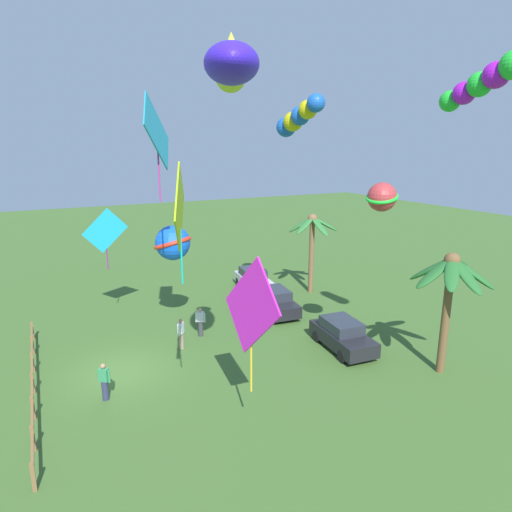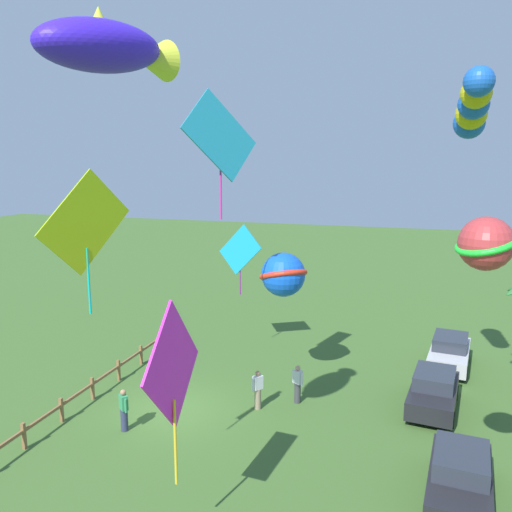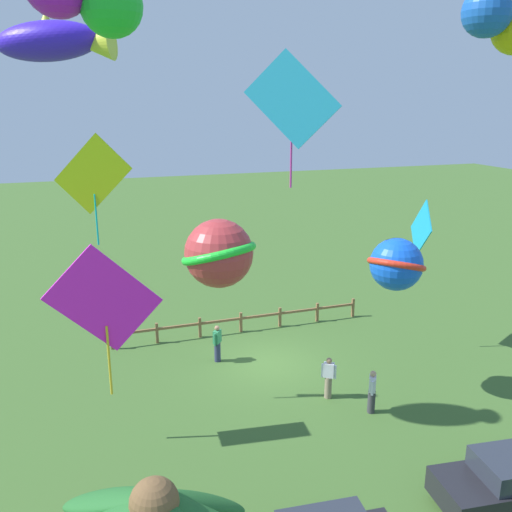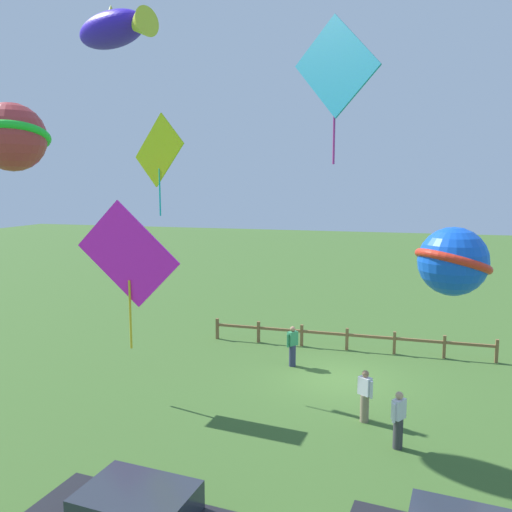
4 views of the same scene
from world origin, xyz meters
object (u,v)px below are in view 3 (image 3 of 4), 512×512
(spectator_2, at_px, (328,377))
(kite_diamond_2, at_px, (105,302))
(kite_ball_5, at_px, (219,253))
(kite_ball_1, at_px, (396,264))
(kite_fish_0, at_px, (55,41))
(kite_diamond_3, at_px, (421,230))
(parked_car_2, at_px, (511,482))
(spectator_0, at_px, (372,391))
(kite_diamond_4, at_px, (93,176))
(kite_diamond_7, at_px, (292,101))
(spectator_1, at_px, (217,343))

(spectator_2, height_order, kite_diamond_2, kite_diamond_2)
(kite_ball_5, bearing_deg, kite_diamond_2, -76.08)
(kite_ball_1, distance_m, kite_diamond_2, 9.84)
(kite_fish_0, relative_size, kite_diamond_3, 1.00)
(kite_ball_5, bearing_deg, kite_ball_1, -140.29)
(kite_fish_0, height_order, kite_ball_5, kite_fish_0)
(parked_car_2, distance_m, spectator_2, 6.95)
(spectator_0, bearing_deg, kite_fish_0, -12.57)
(kite_diamond_2, distance_m, kite_diamond_3, 13.18)
(kite_diamond_2, distance_m, kite_ball_5, 7.82)
(spectator_2, relative_size, kite_fish_0, 0.45)
(kite_diamond_3, relative_size, kite_diamond_4, 0.97)
(kite_fish_0, height_order, kite_diamond_2, kite_fish_0)
(spectator_0, bearing_deg, kite_diamond_3, -137.42)
(kite_ball_1, bearing_deg, kite_diamond_4, -14.23)
(kite_fish_0, relative_size, kite_ball_1, 1.23)
(parked_car_2, bearing_deg, kite_diamond_7, -66.46)
(parked_car_2, height_order, kite_diamond_2, kite_diamond_2)
(parked_car_2, height_order, spectator_1, spectator_1)
(kite_ball_1, bearing_deg, kite_diamond_2, -1.21)
(kite_diamond_4, height_order, kite_diamond_7, kite_diamond_7)
(spectator_0, distance_m, kite_diamond_3, 7.37)
(parked_car_2, height_order, kite_diamond_7, kite_diamond_7)
(kite_ball_1, distance_m, kite_diamond_4, 10.59)
(spectator_0, height_order, kite_ball_1, kite_ball_1)
(parked_car_2, bearing_deg, kite_fish_0, -35.05)
(kite_ball_1, height_order, kite_diamond_7, kite_diamond_7)
(spectator_2, distance_m, kite_diamond_7, 9.78)
(parked_car_2, relative_size, spectator_1, 2.56)
(kite_fish_0, bearing_deg, parked_car_2, 144.95)
(parked_car_2, distance_m, kite_fish_0, 17.02)
(parked_car_2, relative_size, kite_ball_5, 2.22)
(spectator_0, bearing_deg, kite_diamond_4, -21.94)
(kite_diamond_3, bearing_deg, kite_diamond_2, 12.12)
(parked_car_2, relative_size, kite_diamond_3, 1.16)
(spectator_1, bearing_deg, kite_fish_0, 33.16)
(spectator_2, bearing_deg, spectator_1, -53.26)
(kite_diamond_2, xyz_separation_m, kite_diamond_7, (-6.40, -1.20, 5.74))
(spectator_0, xyz_separation_m, kite_diamond_4, (8.55, -3.44, 7.36))
(kite_fish_0, xyz_separation_m, kite_ball_1, (-10.55, 1.12, -7.04))
(spectator_0, distance_m, spectator_2, 1.70)
(spectator_0, height_order, spectator_2, same)
(kite_diamond_4, bearing_deg, spectator_1, -155.30)
(kite_diamond_4, bearing_deg, kite_ball_5, 100.30)
(kite_diamond_2, bearing_deg, kite_fish_0, -51.61)
(spectator_2, xyz_separation_m, kite_diamond_2, (7.60, 0.21, 3.92))
(spectator_2, relative_size, kite_diamond_3, 0.45)
(spectator_2, relative_size, kite_diamond_4, 0.44)
(spectator_1, height_order, kite_diamond_4, kite_diamond_4)
(spectator_0, relative_size, kite_ball_5, 0.87)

